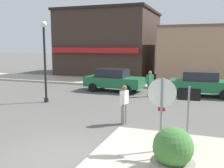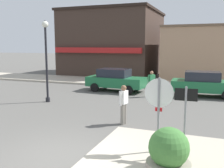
% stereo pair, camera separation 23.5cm
% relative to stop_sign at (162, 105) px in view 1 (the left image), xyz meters
% --- Properties ---
extents(ground_plane, '(160.00, 160.00, 0.00)m').
position_rel_stop_sign_xyz_m(ground_plane, '(-2.63, -1.10, -1.52)').
color(ground_plane, '#5B5954').
extents(kerb_far, '(80.00, 4.00, 0.15)m').
position_rel_stop_sign_xyz_m(kerb_far, '(-2.63, 13.50, -1.44)').
color(kerb_far, '#B7AD99').
rests_on(kerb_far, ground).
extents(stop_sign, '(0.82, 0.07, 2.30)m').
position_rel_stop_sign_xyz_m(stop_sign, '(0.00, 0.00, 0.00)').
color(stop_sign, gray).
rests_on(stop_sign, ground).
extents(one_way_sign, '(0.60, 0.06, 2.10)m').
position_rel_stop_sign_xyz_m(one_way_sign, '(0.74, -0.07, -0.19)').
color(one_way_sign, gray).
rests_on(one_way_sign, ground).
extents(planter, '(1.10, 1.10, 1.23)m').
position_rel_stop_sign_xyz_m(planter, '(0.47, -1.04, -0.96)').
color(planter, gray).
rests_on(planter, ground).
extents(lamp_post, '(0.36, 0.36, 4.54)m').
position_rel_stop_sign_xyz_m(lamp_post, '(-7.25, 5.08, 1.44)').
color(lamp_post, black).
rests_on(lamp_post, ground).
extents(parked_car_nearest, '(4.10, 2.08, 1.56)m').
position_rel_stop_sign_xyz_m(parked_car_nearest, '(-4.84, 9.69, -0.71)').
color(parked_car_nearest, '#1E6B3D').
rests_on(parked_car_nearest, ground).
extents(parked_car_second, '(4.09, 2.05, 1.56)m').
position_rel_stop_sign_xyz_m(parked_car_second, '(0.96, 9.88, -0.71)').
color(parked_car_second, '#1E6B3D').
rests_on(parked_car_second, ground).
extents(pedestrian_crossing_near, '(0.29, 0.56, 1.61)m').
position_rel_stop_sign_xyz_m(pedestrian_crossing_near, '(-1.90, 2.59, -0.65)').
color(pedestrian_crossing_near, gray).
rests_on(pedestrian_crossing_near, ground).
extents(pedestrian_crossing_far, '(0.42, 0.48, 1.61)m').
position_rel_stop_sign_xyz_m(pedestrian_crossing_far, '(-2.08, 8.60, -0.65)').
color(pedestrian_crossing_far, '#4C473D').
rests_on(pedestrian_crossing_far, ground).
extents(building_corner_shop, '(9.50, 9.65, 6.80)m').
position_rel_stop_sign_xyz_m(building_corner_shop, '(-8.84, 20.06, 1.89)').
color(building_corner_shop, '#3D2D26').
rests_on(building_corner_shop, ground).
extents(building_storefront_left_near, '(6.14, 7.60, 4.86)m').
position_rel_stop_sign_xyz_m(building_storefront_left_near, '(0.13, 18.95, 0.92)').
color(building_storefront_left_near, tan).
rests_on(building_storefront_left_near, ground).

